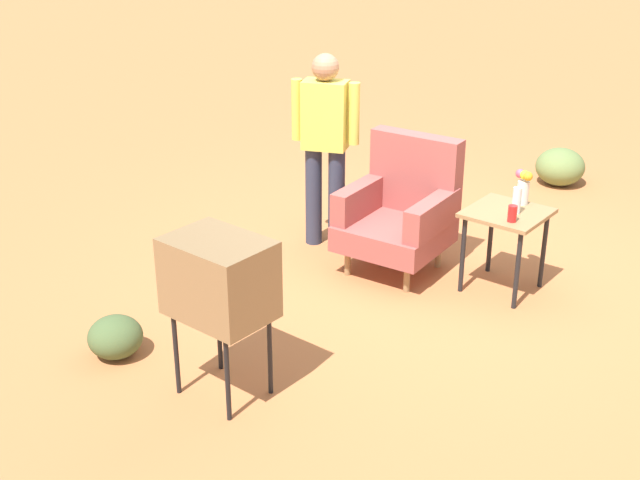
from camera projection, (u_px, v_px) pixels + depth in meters
ground_plane at (427, 269)px, 6.84m from camera, size 60.00×60.00×0.00m
armchair at (401, 209)px, 6.69m from camera, size 0.83×0.83×1.06m
side_table at (506, 223)px, 6.30m from camera, size 0.56×0.56×0.64m
tv_on_stand at (219, 279)px, 4.91m from camera, size 0.61×0.46×1.03m
person_standing at (325, 139)px, 6.93m from camera, size 0.53×0.34×1.64m
soda_can_red at (512, 214)px, 6.05m from camera, size 0.07×0.07×0.12m
bottle_short_clear at (517, 201)px, 6.18m from camera, size 0.06×0.06×0.20m
flower_vase at (523, 185)px, 6.34m from camera, size 0.15×0.10×0.27m
shrub_near at (560, 167)px, 8.60m from camera, size 0.49×0.49×0.38m
shrub_mid at (115, 337)px, 5.57m from camera, size 0.36×0.36×0.28m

